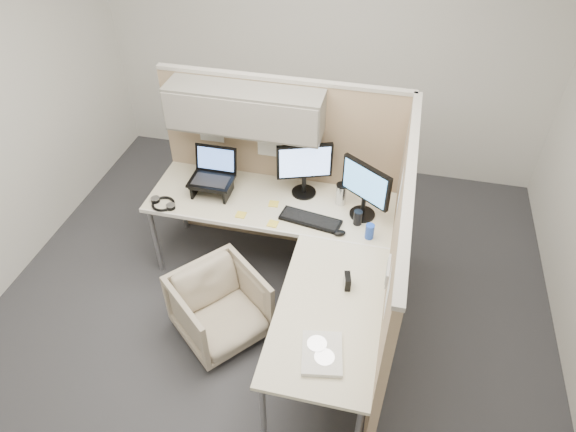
% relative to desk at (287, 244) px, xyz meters
% --- Properties ---
extents(ground, '(4.50, 4.50, 0.00)m').
position_rel_desk_xyz_m(ground, '(-0.12, -0.13, -0.69)').
color(ground, '#313136').
rests_on(ground, ground).
extents(partition_back, '(2.00, 0.36, 1.63)m').
position_rel_desk_xyz_m(partition_back, '(-0.34, 0.70, 0.41)').
color(partition_back, tan).
rests_on(partition_back, ground).
extents(partition_right, '(0.07, 2.03, 1.63)m').
position_rel_desk_xyz_m(partition_right, '(0.78, -0.19, 0.13)').
color(partition_right, tan).
rests_on(partition_right, ground).
extents(desk, '(2.00, 1.98, 0.73)m').
position_rel_desk_xyz_m(desk, '(0.00, 0.00, 0.00)').
color(desk, beige).
rests_on(desk, ground).
extents(office_chair, '(0.83, 0.83, 0.63)m').
position_rel_desk_xyz_m(office_chair, '(-0.43, -0.39, -0.37)').
color(office_chair, beige).
rests_on(office_chair, ground).
extents(monitor_left, '(0.43, 0.20, 0.47)m').
position_rel_desk_xyz_m(monitor_left, '(0.00, 0.57, 0.32)').
color(monitor_left, black).
rests_on(monitor_left, desk).
extents(monitor_right, '(0.38, 0.28, 0.47)m').
position_rel_desk_xyz_m(monitor_right, '(0.50, 0.41, 0.32)').
color(monitor_right, black).
rests_on(monitor_right, desk).
extents(laptop_station, '(0.35, 0.30, 0.36)m').
position_rel_desk_xyz_m(laptop_station, '(-0.72, 0.42, 0.18)').
color(laptop_station, black).
rests_on(laptop_station, desk).
extents(keyboard, '(0.49, 0.23, 0.02)m').
position_rel_desk_xyz_m(keyboard, '(0.12, 0.24, 0.05)').
color(keyboard, black).
rests_on(keyboard, desk).
extents(mouse, '(0.11, 0.09, 0.03)m').
position_rel_desk_xyz_m(mouse, '(0.37, 0.14, 0.06)').
color(mouse, black).
rests_on(mouse, desk).
extents(travel_mug, '(0.09, 0.09, 0.19)m').
position_rel_desk_xyz_m(travel_mug, '(0.32, 0.51, 0.14)').
color(travel_mug, silver).
rests_on(travel_mug, desk).
extents(soda_can_green, '(0.07, 0.07, 0.12)m').
position_rel_desk_xyz_m(soda_can_green, '(0.58, 0.16, 0.10)').
color(soda_can_green, '#1E3FA5').
rests_on(soda_can_green, desk).
extents(soda_can_silver, '(0.07, 0.07, 0.12)m').
position_rel_desk_xyz_m(soda_can_silver, '(0.48, 0.30, 0.10)').
color(soda_can_silver, black).
rests_on(soda_can_silver, desk).
extents(sticky_note_a, '(0.08, 0.08, 0.01)m').
position_rel_desk_xyz_m(sticky_note_a, '(-0.42, 0.18, 0.05)').
color(sticky_note_a, yellow).
rests_on(sticky_note_a, desk).
extents(sticky_note_b, '(0.08, 0.08, 0.01)m').
position_rel_desk_xyz_m(sticky_note_b, '(-0.15, 0.14, 0.05)').
color(sticky_note_b, yellow).
rests_on(sticky_note_b, desk).
extents(sticky_note_d, '(0.08, 0.08, 0.01)m').
position_rel_desk_xyz_m(sticky_note_d, '(-0.20, 0.37, 0.05)').
color(sticky_note_d, yellow).
rests_on(sticky_note_d, desk).
extents(headphones, '(0.24, 0.24, 0.03)m').
position_rel_desk_xyz_m(headphones, '(-1.06, 0.16, 0.06)').
color(headphones, black).
rests_on(headphones, desk).
extents(paper_stack, '(0.29, 0.34, 0.03)m').
position_rel_desk_xyz_m(paper_stack, '(0.43, -0.92, 0.06)').
color(paper_stack, white).
rests_on(paper_stack, desk).
extents(desk_clock, '(0.06, 0.11, 0.10)m').
position_rel_desk_xyz_m(desk_clock, '(0.49, -0.35, 0.09)').
color(desk_clock, black).
rests_on(desk_clock, desk).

